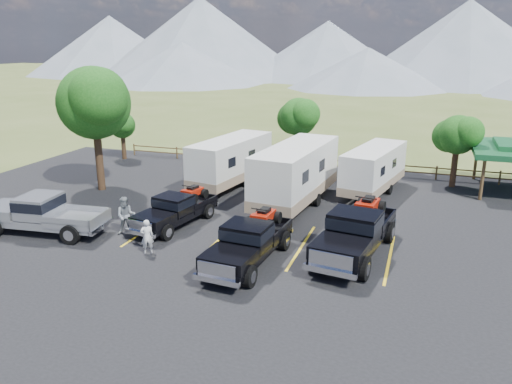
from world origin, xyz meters
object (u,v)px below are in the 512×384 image
(tree_big_nw, at_px, (94,103))
(rig_left, at_px, (176,209))
(trailer_right, at_px, (374,170))
(person_b, at_px, (126,216))
(trailer_center, at_px, (296,175))
(person_a, at_px, (147,237))
(rig_right, at_px, (356,231))
(pickup_silver, at_px, (43,214))
(rig_center, at_px, (249,241))
(trailer_left, at_px, (231,161))

(tree_big_nw, xyz_separation_m, rig_left, (7.69, -4.31, -4.66))
(trailer_right, distance_m, person_b, 15.47)
(trailer_center, height_order, person_a, trailer_center)
(tree_big_nw, distance_m, rig_right, 18.28)
(tree_big_nw, relative_size, person_a, 4.89)
(pickup_silver, relative_size, person_a, 4.18)
(trailer_right, distance_m, person_a, 15.44)
(tree_big_nw, xyz_separation_m, rig_right, (17.01, -5.01, -4.45))
(rig_left, bearing_deg, person_a, -73.43)
(rig_right, bearing_deg, person_b, -165.28)
(rig_center, relative_size, person_b, 3.28)
(rig_center, bearing_deg, tree_big_nw, 154.40)
(tree_big_nw, distance_m, trailer_right, 17.86)
(rig_right, xyz_separation_m, person_a, (-8.90, -2.95, -0.31))
(rig_center, relative_size, trailer_left, 0.69)
(trailer_center, xyz_separation_m, pickup_silver, (-10.72, -8.37, -0.82))
(tree_big_nw, xyz_separation_m, trailer_center, (12.69, 0.94, -3.72))
(person_b, bearing_deg, rig_left, 21.73)
(trailer_right, height_order, person_b, trailer_right)
(rig_center, xyz_separation_m, person_a, (-4.68, -0.59, -0.19))
(trailer_right, bearing_deg, trailer_center, -123.50)
(rig_left, distance_m, person_a, 3.67)
(person_a, bearing_deg, rig_center, 152.93)
(rig_right, distance_m, trailer_left, 12.65)
(trailer_left, xyz_separation_m, person_b, (-1.74, -9.72, -0.68))
(rig_right, relative_size, person_a, 4.45)
(trailer_left, relative_size, trailer_center, 0.90)
(tree_big_nw, relative_size, trailer_right, 0.94)
(rig_center, bearing_deg, trailer_center, 95.04)
(trailer_left, bearing_deg, rig_left, -80.39)
(tree_big_nw, distance_m, rig_left, 9.97)
(trailer_center, bearing_deg, rig_right, -47.79)
(tree_big_nw, relative_size, trailer_center, 0.77)
(rig_left, height_order, trailer_right, trailer_right)
(rig_center, height_order, person_b, rig_center)
(tree_big_nw, relative_size, rig_center, 1.25)
(rig_right, distance_m, pickup_silver, 15.24)
(trailer_right, bearing_deg, rig_left, -122.21)
(trailer_left, xyz_separation_m, trailer_center, (5.03, -2.55, 0.19))
(rig_right, height_order, trailer_left, trailer_left)
(tree_big_nw, height_order, rig_left, tree_big_nw)
(tree_big_nw, bearing_deg, pickup_silver, -75.20)
(rig_right, relative_size, person_b, 3.72)
(tree_big_nw, height_order, trailer_right, tree_big_nw)
(rig_left, xyz_separation_m, trailer_left, (-0.03, 7.80, 0.75))
(person_a, bearing_deg, tree_big_nw, -78.75)
(pickup_silver, bearing_deg, tree_big_nw, -171.29)
(trailer_right, xyz_separation_m, person_b, (-10.79, -11.07, -0.55))
(rig_left, distance_m, person_b, 2.61)
(trailer_center, relative_size, pickup_silver, 1.51)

